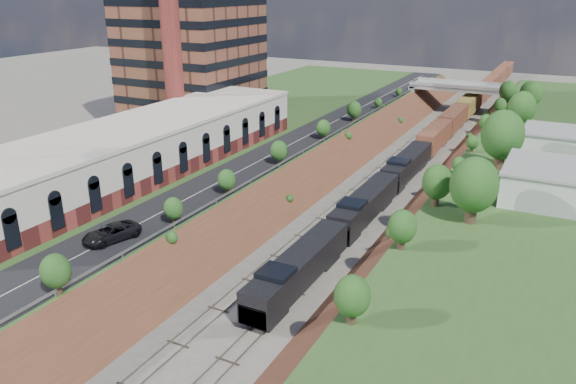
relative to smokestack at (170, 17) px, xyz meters
The scene contains 16 objects.
platform_left 23.05m from the smokestack, 53.13° to the left, with size 44.00×180.00×5.00m, color #345A25.
embankment_left 35.58m from the smokestack, ahead, with size 7.07×180.00×7.07m, color brown.
embankment_right 53.39m from the smokestack, ahead, with size 7.07×180.00×7.07m, color brown.
rail_left_track 41.86m from the smokestack, ahead, with size 1.58×180.00×0.18m, color gray.
rail_right_track 46.11m from the smokestack, ahead, with size 1.58×180.00×0.18m, color gray.
road 28.88m from the smokestack, 11.04° to the left, with size 8.00×180.00×0.10m, color black.
guardrail 31.59m from the smokestack, ahead, with size 0.10×171.00×0.70m.
commercial_building 25.69m from the smokestack, 66.04° to the right, with size 14.30×62.30×7.00m.
smokestack is the anchor object (origin of this frame).
overpass 77.82m from the smokestack, 61.39° to the left, with size 24.50×8.30×7.40m.
white_building_near 62.29m from the smokestack, ahead, with size 9.00×12.00×4.00m, color silver.
white_building_far 64.31m from the smokestack, 16.97° to the left, with size 8.00×10.00×3.60m, color silver.
tree_right_large 57.52m from the smokestack, 16.80° to the right, with size 5.25×5.25×7.61m.
tree_left_crest 46.95m from the smokestack, 56.09° to the right, with size 2.45×2.45×3.55m.
freight_train 68.97m from the smokestack, 53.74° to the left, with size 3.18×178.49×4.71m.
suv 47.40m from the smokestack, 61.21° to the right, with size 2.76×5.99×1.66m, color black.
Camera 1 is at (25.31, -20.63, 29.97)m, focal length 35.00 mm.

